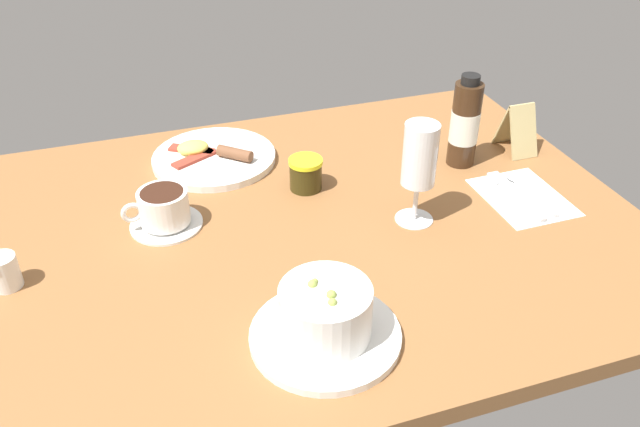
{
  "coord_description": "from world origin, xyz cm",
  "views": [
    {
      "loc": [
        -27.35,
        -86.2,
        62.77
      ],
      "look_at": [
        -0.26,
        -5.43,
        5.51
      ],
      "focal_mm": 36.94,
      "sensor_mm": 36.0,
      "label": 1
    }
  ],
  "objects_px": {
    "sauce_bottle_brown": "(465,124)",
    "creamer_jug": "(4,272)",
    "porridge_bowl": "(325,317)",
    "cutlery_setting": "(522,195)",
    "breakfast_plate": "(213,157)",
    "coffee_cup": "(164,210)",
    "wine_glass": "(420,160)",
    "menu_card": "(518,128)",
    "jam_jar": "(306,174)"
  },
  "relations": [
    {
      "from": "coffee_cup",
      "to": "sauce_bottle_brown",
      "type": "bearing_deg",
      "value": 3.47
    },
    {
      "from": "coffee_cup",
      "to": "menu_card",
      "type": "xyz_separation_m",
      "value": [
        0.7,
        0.05,
        0.02
      ]
    },
    {
      "from": "coffee_cup",
      "to": "wine_glass",
      "type": "xyz_separation_m",
      "value": [
        0.4,
        -0.11,
        0.08
      ]
    },
    {
      "from": "porridge_bowl",
      "to": "sauce_bottle_brown",
      "type": "height_order",
      "value": "sauce_bottle_brown"
    },
    {
      "from": "sauce_bottle_brown",
      "to": "cutlery_setting",
      "type": "bearing_deg",
      "value": -72.2
    },
    {
      "from": "porridge_bowl",
      "to": "cutlery_setting",
      "type": "relative_size",
      "value": 1.17
    },
    {
      "from": "sauce_bottle_brown",
      "to": "menu_card",
      "type": "relative_size",
      "value": 1.8
    },
    {
      "from": "wine_glass",
      "to": "menu_card",
      "type": "height_order",
      "value": "wine_glass"
    },
    {
      "from": "creamer_jug",
      "to": "menu_card",
      "type": "xyz_separation_m",
      "value": [
        0.94,
        0.13,
        0.02
      ]
    },
    {
      "from": "sauce_bottle_brown",
      "to": "creamer_jug",
      "type": "bearing_deg",
      "value": -171.68
    },
    {
      "from": "breakfast_plate",
      "to": "sauce_bottle_brown",
      "type": "bearing_deg",
      "value": -19.23
    },
    {
      "from": "creamer_jug",
      "to": "wine_glass",
      "type": "bearing_deg",
      "value": -2.79
    },
    {
      "from": "coffee_cup",
      "to": "jam_jar",
      "type": "bearing_deg",
      "value": 8.83
    },
    {
      "from": "coffee_cup",
      "to": "menu_card",
      "type": "bearing_deg",
      "value": 3.83
    },
    {
      "from": "porridge_bowl",
      "to": "wine_glass",
      "type": "relative_size",
      "value": 1.14
    },
    {
      "from": "porridge_bowl",
      "to": "menu_card",
      "type": "height_order",
      "value": "menu_card"
    },
    {
      "from": "creamer_jug",
      "to": "cutlery_setting",
      "type": "bearing_deg",
      "value": -1.73
    },
    {
      "from": "cutlery_setting",
      "to": "sauce_bottle_brown",
      "type": "height_order",
      "value": "sauce_bottle_brown"
    },
    {
      "from": "cutlery_setting",
      "to": "jam_jar",
      "type": "bearing_deg",
      "value": 157.25
    },
    {
      "from": "porridge_bowl",
      "to": "sauce_bottle_brown",
      "type": "relative_size",
      "value": 1.13
    },
    {
      "from": "cutlery_setting",
      "to": "coffee_cup",
      "type": "distance_m",
      "value": 0.62
    },
    {
      "from": "cutlery_setting",
      "to": "sauce_bottle_brown",
      "type": "bearing_deg",
      "value": 107.8
    },
    {
      "from": "creamer_jug",
      "to": "menu_card",
      "type": "relative_size",
      "value": 0.58
    },
    {
      "from": "breakfast_plate",
      "to": "cutlery_setting",
      "type": "bearing_deg",
      "value": -31.21
    },
    {
      "from": "coffee_cup",
      "to": "creamer_jug",
      "type": "relative_size",
      "value": 2.24
    },
    {
      "from": "porridge_bowl",
      "to": "coffee_cup",
      "type": "height_order",
      "value": "porridge_bowl"
    },
    {
      "from": "porridge_bowl",
      "to": "breakfast_plate",
      "type": "bearing_deg",
      "value": 95.44
    },
    {
      "from": "wine_glass",
      "to": "coffee_cup",
      "type": "bearing_deg",
      "value": 163.94
    },
    {
      "from": "cutlery_setting",
      "to": "wine_glass",
      "type": "bearing_deg",
      "value": -178.57
    },
    {
      "from": "creamer_jug",
      "to": "coffee_cup",
      "type": "bearing_deg",
      "value": 19.2
    },
    {
      "from": "creamer_jug",
      "to": "sauce_bottle_brown",
      "type": "height_order",
      "value": "sauce_bottle_brown"
    },
    {
      "from": "cutlery_setting",
      "to": "breakfast_plate",
      "type": "bearing_deg",
      "value": 148.79
    },
    {
      "from": "coffee_cup",
      "to": "sauce_bottle_brown",
      "type": "distance_m",
      "value": 0.57
    },
    {
      "from": "breakfast_plate",
      "to": "menu_card",
      "type": "xyz_separation_m",
      "value": [
        0.58,
        -0.15,
        0.04
      ]
    },
    {
      "from": "cutlery_setting",
      "to": "sauce_bottle_brown",
      "type": "xyz_separation_m",
      "value": [
        -0.05,
        0.14,
        0.08
      ]
    },
    {
      "from": "coffee_cup",
      "to": "jam_jar",
      "type": "height_order",
      "value": "coffee_cup"
    },
    {
      "from": "jam_jar",
      "to": "creamer_jug",
      "type": "bearing_deg",
      "value": -166.04
    },
    {
      "from": "cutlery_setting",
      "to": "menu_card",
      "type": "xyz_separation_m",
      "value": [
        0.08,
        0.16,
        0.05
      ]
    },
    {
      "from": "sauce_bottle_brown",
      "to": "jam_jar",
      "type": "bearing_deg",
      "value": 178.99
    },
    {
      "from": "wine_glass",
      "to": "menu_card",
      "type": "bearing_deg",
      "value": 28.58
    },
    {
      "from": "cutlery_setting",
      "to": "breakfast_plate",
      "type": "distance_m",
      "value": 0.58
    },
    {
      "from": "jam_jar",
      "to": "sauce_bottle_brown",
      "type": "height_order",
      "value": "sauce_bottle_brown"
    },
    {
      "from": "coffee_cup",
      "to": "sauce_bottle_brown",
      "type": "relative_size",
      "value": 0.72
    },
    {
      "from": "wine_glass",
      "to": "breakfast_plate",
      "type": "bearing_deg",
      "value": 132.75
    },
    {
      "from": "wine_glass",
      "to": "breakfast_plate",
      "type": "relative_size",
      "value": 0.75
    },
    {
      "from": "jam_jar",
      "to": "menu_card",
      "type": "bearing_deg",
      "value": 0.87
    },
    {
      "from": "porridge_bowl",
      "to": "jam_jar",
      "type": "height_order",
      "value": "porridge_bowl"
    },
    {
      "from": "coffee_cup",
      "to": "wine_glass",
      "type": "relative_size",
      "value": 0.73
    },
    {
      "from": "sauce_bottle_brown",
      "to": "menu_card",
      "type": "height_order",
      "value": "sauce_bottle_brown"
    },
    {
      "from": "wine_glass",
      "to": "creamer_jug",
      "type": "bearing_deg",
      "value": 177.21
    }
  ]
}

